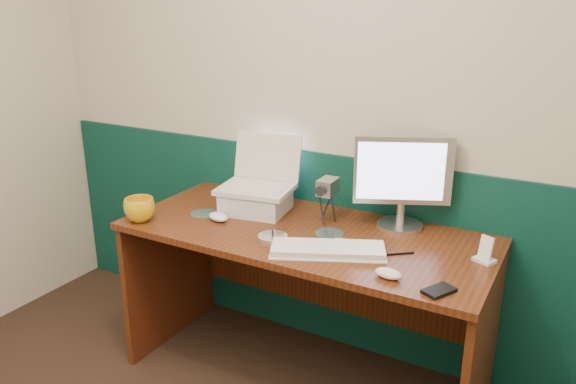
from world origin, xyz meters
The scene contains 19 objects.
back_wall centered at (0.00, 1.75, 1.25)m, with size 3.50×0.04×2.50m, color beige.
wainscot centered at (0.00, 1.74, 0.50)m, with size 3.48×0.02×1.00m, color #073026.
desk centered at (-0.01, 1.38, 0.38)m, with size 1.60×0.70×0.75m, color #3A1F0A.
laptop_riser centered at (-0.32, 1.48, 0.80)m, with size 0.29×0.24×0.10m, color silver.
laptop centered at (-0.32, 1.48, 0.99)m, with size 0.33×0.25×0.28m, color silver, non-canonical shape.
monitor centered at (0.34, 1.62, 0.96)m, with size 0.41×0.12×0.41m, color #B8B9BD, non-canonical shape.
keyboard centered at (0.18, 1.22, 0.76)m, with size 0.44×0.15×0.03m, color white.
mouse_right centered at (0.46, 1.13, 0.77)m, with size 0.10×0.06×0.03m, color silver.
mouse_left centered at (-0.40, 1.29, 0.77)m, with size 0.11×0.06×0.04m, color white.
mug centered at (-0.71, 1.12, 0.80)m, with size 0.14×0.14×0.11m, color gold.
camcorder centered at (0.04, 1.52, 0.86)m, with size 0.10×0.14×0.21m, color #BBBBC0, non-canonical shape.
cd_spindle centered at (-0.07, 1.21, 0.76)m, with size 0.12×0.12×0.03m, color silver.
cd_loose_a centered at (-0.51, 1.33, 0.75)m, with size 0.13×0.13×0.00m, color silver.
cd_loose_b centered at (0.10, 1.40, 0.75)m, with size 0.13×0.13×0.00m, color silver.
pen centered at (0.42, 1.33, 0.75)m, with size 0.01×0.01×0.14m, color black.
papers centered at (0.23, 1.34, 0.75)m, with size 0.14×0.09×0.00m, color white.
dock centered at (0.73, 1.44, 0.76)m, with size 0.08×0.06×0.01m, color silver.
music_player centered at (0.73, 1.44, 0.81)m, with size 0.05×0.01×0.09m, color white.
pda centered at (0.65, 1.12, 0.76)m, with size 0.07×0.11×0.01m, color black.
Camera 1 is at (1.02, -0.62, 1.68)m, focal length 35.00 mm.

